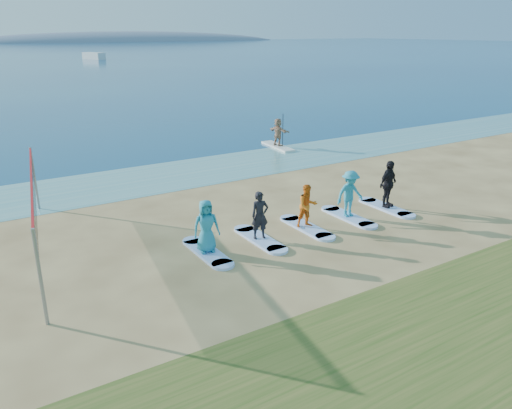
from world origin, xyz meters
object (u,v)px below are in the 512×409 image
surfboard_0 (207,252)px  surfboard_2 (307,227)px  student_4 (388,184)px  student_1 (260,215)px  boat_offshore_b (94,59)px  student_0 (206,226)px  surfboard_1 (260,239)px  surfboard_4 (386,208)px  student_2 (307,206)px  volleyball_net (34,196)px  surfboard_3 (348,217)px  paddleboard (278,146)px  student_3 (350,194)px  paddleboarder (278,132)px

surfboard_0 → surfboard_2: same height
student_4 → student_1: bearing=166.4°
boat_offshore_b → student_4: 114.25m
student_0 → student_1: 1.99m
surfboard_1 → surfboard_4: 5.98m
surfboard_1 → student_2: size_ratio=1.42×
volleyball_net → surfboard_0: 5.61m
surfboard_4 → student_4: size_ratio=1.17×
volleyball_net → surfboard_3: volleyball_net is taller
paddleboard → boat_offshore_b: size_ratio=0.51×
volleyball_net → student_3: (10.42, -2.89, -0.93)m
student_2 → surfboard_4: student_2 is taller
paddleboard → student_0: size_ratio=1.76×
paddleboarder → student_4: (-2.55, -11.35, 0.09)m
surfboard_1 → surfboard_0: bearing=180.0°
surfboard_3 → student_4: student_4 is taller
paddleboarder → student_3: (-4.54, -11.35, 0.03)m
surfboard_2 → student_1: bearing=180.0°
surfboard_2 → student_0: bearing=180.0°
volleyball_net → student_2: 8.97m
surfboard_1 → surfboard_2: bearing=0.0°
boat_offshore_b → surfboard_3: size_ratio=2.69×
surfboard_1 → surfboard_3: bearing=0.0°
student_0 → student_4: size_ratio=0.91×
surfboard_1 → surfboard_3: size_ratio=1.00×
surfboard_4 → student_2: bearing=180.0°
surfboard_0 → student_3: bearing=0.0°
surfboard_2 → student_2: student_2 is taller
boat_offshore_b → surfboard_3: boat_offshore_b is taller
surfboard_0 → volleyball_net: bearing=146.9°
student_4 → surfboard_3: bearing=166.4°
volleyball_net → paddleboard: (14.96, 8.46, -1.84)m
student_3 → student_4: 1.99m
paddleboarder → student_4: size_ratio=0.87×
paddleboarder → surfboard_4: bearing=154.3°
paddleboarder → surfboard_1: size_ratio=0.74×
paddleboard → surfboard_4: paddleboard is taller
volleyball_net → student_2: bearing=-18.9°
surfboard_1 → student_2: (1.99, 0.00, 0.82)m
volleyball_net → student_0: 5.38m
boat_offshore_b → surfboard_0: size_ratio=2.69×
paddleboarder → student_3: 12.23m
student_2 → surfboard_3: student_2 is taller
surfboard_2 → student_4: 4.10m
surfboard_1 → surfboard_3: same height
surfboard_1 → student_1: (0.00, 0.00, 0.86)m
student_0 → student_3: (5.98, 0.00, 0.03)m
student_1 → surfboard_4: (5.98, 0.00, -0.86)m
paddleboard → student_2: size_ratio=1.93×
student_0 → student_2: bearing=10.7°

